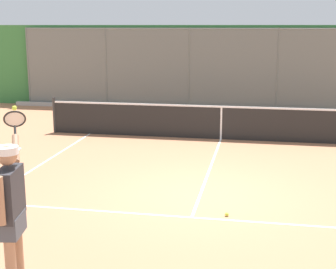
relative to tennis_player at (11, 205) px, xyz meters
name	(u,v)px	position (x,y,z in m)	size (l,w,h in m)	color
ground_plane	(200,195)	(-1.79, -3.84, -1.09)	(60.00, 60.00, 0.00)	#B27551
court_line_markings	(190,222)	(-1.79, -2.48, -1.08)	(7.86, 10.90, 0.01)	white
fence_backdrop	(233,68)	(-1.79, -14.13, 0.49)	(19.30, 1.37, 3.18)	slate
tennis_net	(221,122)	(-1.79, -8.67, -0.59)	(10.11, 0.09, 1.07)	#2D2D2D
tennis_player	(11,205)	(0.00, 0.00, 0.00)	(0.66, 1.41, 2.11)	black
tennis_ball_mid_court	(227,214)	(-2.37, -2.86, -1.05)	(0.07, 0.07, 0.07)	#C1D138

